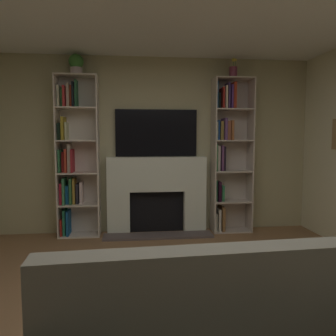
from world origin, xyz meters
TOP-DOWN VIEW (x-y plane):
  - ground_plane at (0.00, 0.00)m, footprint 6.41×6.41m
  - wall_back_accent at (0.00, 2.70)m, footprint 4.76×0.06m
  - fireplace at (0.00, 2.57)m, footprint 1.55×0.50m
  - tv at (0.00, 2.64)m, footprint 1.19×0.06m
  - bookshelf_left at (-1.18, 2.56)m, footprint 0.58×0.31m
  - bookshelf_right at (1.05, 2.55)m, footprint 0.58×0.32m
  - potted_plant at (-1.11, 2.52)m, footprint 0.20×0.20m
  - vase_with_flowers at (1.11, 2.52)m, footprint 0.11×0.11m

SIDE VIEW (x-z plane):
  - ground_plane at x=0.00m, z-range 0.00..0.00m
  - fireplace at x=0.00m, z-range 0.03..1.15m
  - bookshelf_left at x=-1.18m, z-range -0.02..2.24m
  - bookshelf_right at x=1.05m, z-range 0.04..2.31m
  - wall_back_accent at x=0.00m, z-range 0.00..2.57m
  - tv at x=0.00m, z-range 1.13..1.81m
  - vase_with_flowers at x=1.11m, z-range 2.22..2.50m
  - potted_plant at x=-1.11m, z-range 2.27..2.56m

